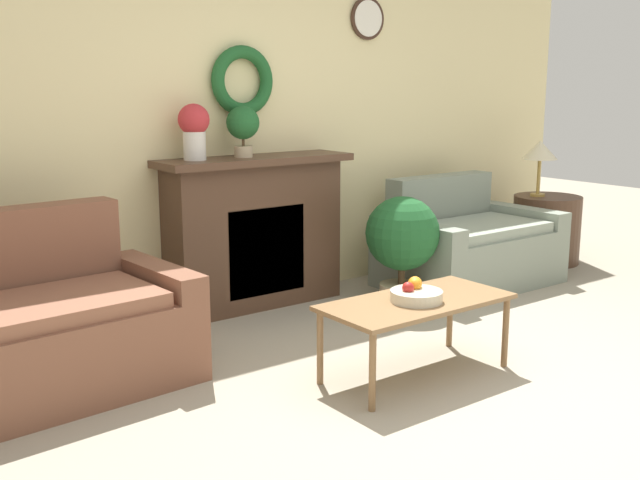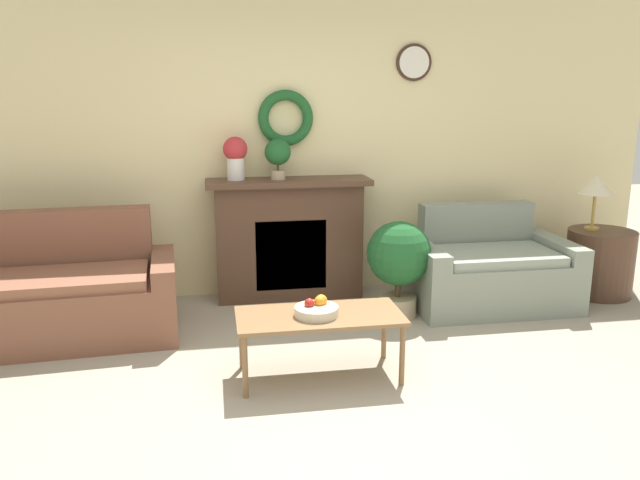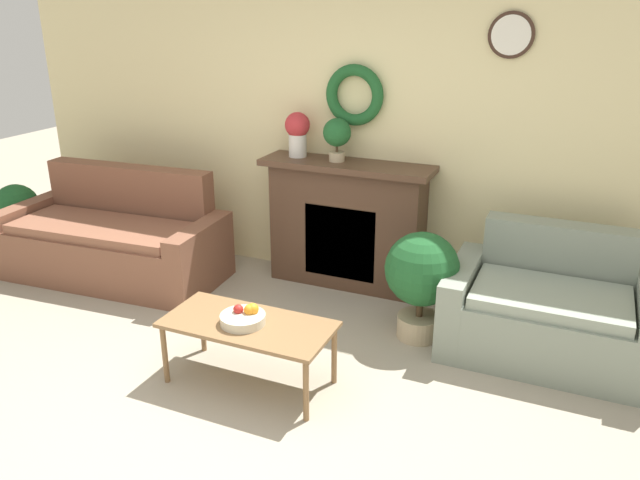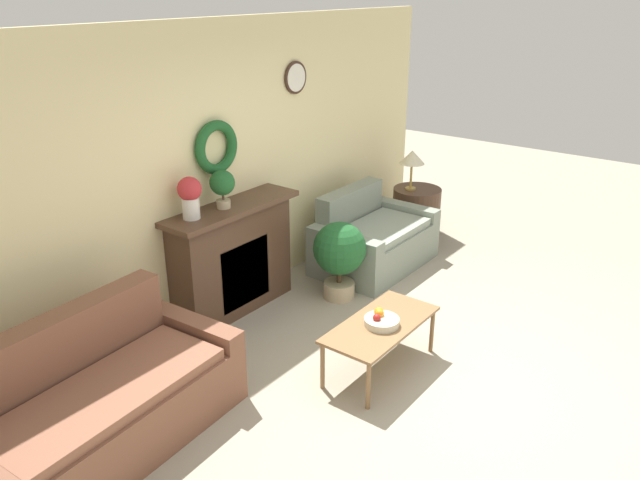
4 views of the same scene
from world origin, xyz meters
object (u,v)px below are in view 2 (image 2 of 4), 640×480
(fruit_bowl, at_px, (317,309))
(side_table_by_loveseat, at_px, (599,262))
(coffee_table, at_px, (319,320))
(vase_on_mantel_left, at_px, (235,155))
(loveseat_right, at_px, (488,270))
(potted_plant_on_mantel, at_px, (278,154))
(couch_left, at_px, (42,297))
(table_lamp, at_px, (596,186))
(fireplace, at_px, (289,238))
(potted_plant_floor_by_loveseat, at_px, (399,259))

(fruit_bowl, height_order, side_table_by_loveseat, side_table_by_loveseat)
(coffee_table, height_order, vase_on_mantel_left, vase_on_mantel_left)
(side_table_by_loveseat, relative_size, vase_on_mantel_left, 1.62)
(fruit_bowl, height_order, vase_on_mantel_left, vase_on_mantel_left)
(loveseat_right, relative_size, side_table_by_loveseat, 2.29)
(loveseat_right, height_order, potted_plant_on_mantel, potted_plant_on_mantel)
(vase_on_mantel_left, xyz_separation_m, potted_plant_on_mantel, (0.36, -0.02, 0.01))
(couch_left, bearing_deg, vase_on_mantel_left, 19.66)
(side_table_by_loveseat, distance_m, table_lamp, 0.70)
(fireplace, xyz_separation_m, table_lamp, (2.74, -0.35, 0.45))
(couch_left, xyz_separation_m, fruit_bowl, (1.93, -1.03, 0.15))
(couch_left, height_order, potted_plant_floor_by_loveseat, couch_left)
(coffee_table, xyz_separation_m, potted_plant_floor_by_loveseat, (0.83, 1.01, 0.10))
(potted_plant_on_mantel, bearing_deg, loveseat_right, -14.75)
(side_table_by_loveseat, bearing_deg, fruit_bowl, -156.05)
(side_table_by_loveseat, xyz_separation_m, vase_on_mantel_left, (-3.27, 0.42, 1.00))
(loveseat_right, bearing_deg, vase_on_mantel_left, 167.06)
(coffee_table, relative_size, potted_plant_floor_by_loveseat, 1.33)
(fireplace, height_order, fruit_bowl, fireplace)
(couch_left, distance_m, potted_plant_on_mantel, 2.20)
(table_lamp, xyz_separation_m, vase_on_mantel_left, (-3.20, 0.36, 0.30))
(vase_on_mantel_left, bearing_deg, coffee_table, -75.07)
(couch_left, relative_size, fruit_bowl, 7.11)
(couch_left, relative_size, potted_plant_floor_by_loveseat, 2.51)
(coffee_table, bearing_deg, couch_left, 152.43)
(loveseat_right, bearing_deg, side_table_by_loveseat, 3.59)
(loveseat_right, bearing_deg, fruit_bowl, -145.42)
(loveseat_right, xyz_separation_m, side_table_by_loveseat, (1.12, 0.07, -0.00))
(vase_on_mantel_left, relative_size, potted_plant_on_mantel, 1.06)
(coffee_table, bearing_deg, table_lamp, 25.48)
(potted_plant_floor_by_loveseat, bearing_deg, potted_plant_on_mantel, 145.17)
(table_lamp, bearing_deg, loveseat_right, -172.84)
(vase_on_mantel_left, bearing_deg, side_table_by_loveseat, -7.28)
(table_lamp, bearing_deg, vase_on_mantel_left, 173.60)
(fireplace, relative_size, potted_plant_floor_by_loveseat, 1.78)
(fruit_bowl, bearing_deg, table_lamp, 25.53)
(couch_left, relative_size, potted_plant_on_mantel, 5.75)
(potted_plant_on_mantel, xyz_separation_m, potted_plant_floor_by_loveseat, (0.92, -0.64, -0.81))
(fireplace, relative_size, couch_left, 0.71)
(couch_left, bearing_deg, loveseat_right, -1.27)
(coffee_table, distance_m, potted_plant_on_mantel, 1.89)
(potted_plant_on_mantel, bearing_deg, table_lamp, -6.81)
(table_lamp, bearing_deg, potted_plant_floor_by_loveseat, -171.11)
(loveseat_right, bearing_deg, couch_left, -177.54)
(potted_plant_floor_by_loveseat, bearing_deg, fireplace, 141.73)
(fruit_bowl, bearing_deg, coffee_table, 32.33)
(coffee_table, height_order, potted_plant_on_mantel, potted_plant_on_mantel)
(fireplace, height_order, potted_plant_on_mantel, potted_plant_on_mantel)
(loveseat_right, bearing_deg, coffee_table, -145.39)
(fireplace, xyz_separation_m, loveseat_right, (1.70, -0.48, -0.25))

